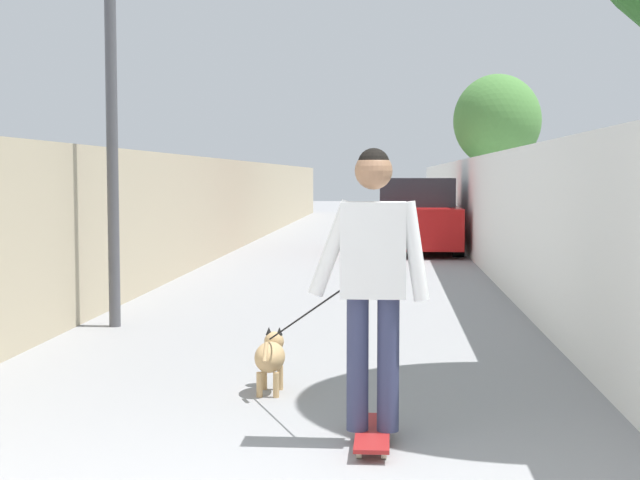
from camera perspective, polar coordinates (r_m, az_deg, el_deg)
name	(u,v)px	position (r m, az deg, el deg)	size (l,w,h in m)	color
ground_plane	(344,259)	(17.50, 1.49, -1.19)	(80.00, 80.00, 0.00)	gray
wall_left	(188,213)	(15.80, -8.22, 1.70)	(48.00, 0.30, 1.92)	tan
fence_right	(492,213)	(15.52, 10.65, 1.66)	(48.00, 0.30, 1.94)	white
tree_right_near	(497,121)	(22.59, 10.94, 7.25)	(2.09, 2.09, 4.02)	brown
lamp_post	(110,26)	(9.95, -12.89, 12.84)	(0.36, 0.36, 4.62)	#4C4C51
skateboard	(373,433)	(5.55, 3.28, -11.87)	(0.80, 0.20, 0.08)	maroon
person_skateboarder	(373,267)	(5.37, 3.32, -1.66)	(0.22, 0.71, 1.66)	#333859
dog	(271,355)	(6.77, -3.06, -7.17)	(1.54, 0.89, 1.06)	tan
car_near	(416,218)	(19.27, 5.99, 1.39)	(3.96, 1.80, 1.54)	#B71414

